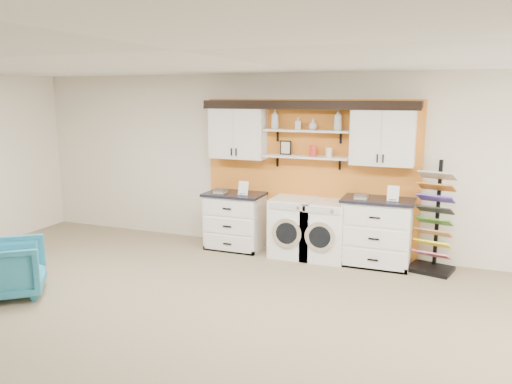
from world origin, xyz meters
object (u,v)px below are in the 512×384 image
at_px(armchair, 11,269).
at_px(dryer, 325,230).
at_px(base_cabinet_right, 377,232).
at_px(washer, 293,227).
at_px(base_cabinet_left, 235,221).
at_px(sample_rack, 433,236).

bearing_deg(armchair, dryer, -88.12).
xyz_separation_m(base_cabinet_right, washer, (-1.27, -0.00, -0.04)).
relative_size(base_cabinet_left, armchair, 1.23).
relative_size(base_cabinet_left, washer, 1.03).
height_order(base_cabinet_left, washer, base_cabinet_left).
relative_size(dryer, armchair, 1.17).
bearing_deg(dryer, base_cabinet_right, 0.25).
bearing_deg(washer, base_cabinet_right, 0.15).
height_order(base_cabinet_left, base_cabinet_right, base_cabinet_right).
distance_m(dryer, armchair, 4.33).
relative_size(base_cabinet_left, sample_rack, 0.59).
bearing_deg(dryer, base_cabinet_left, 179.87).
relative_size(base_cabinet_left, base_cabinet_right, 0.92).
height_order(base_cabinet_left, dryer, base_cabinet_left).
bearing_deg(washer, base_cabinet_left, 179.80).
xyz_separation_m(base_cabinet_left, dryer, (1.50, -0.00, -0.01)).
bearing_deg(base_cabinet_right, armchair, -145.19).
distance_m(base_cabinet_left, dryer, 1.50).
bearing_deg(base_cabinet_left, dryer, -0.13).
height_order(sample_rack, armchair, sample_rack).
bearing_deg(base_cabinet_left, armchair, -122.46).
relative_size(base_cabinet_left, dryer, 1.05).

